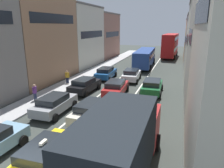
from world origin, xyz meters
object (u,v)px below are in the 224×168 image
object	(u,v)px
wagon_left_lane_second	(55,104)
coupe_centre_lane_fourth	(131,75)
bus_far_queue_secondary	(170,45)
pedestrian_near_kerb	(67,76)
bus_mid_queue_primary	(145,57)
pedestrian_mid_sidewalk	(35,92)
hatchback_centre_lane_third	(116,87)
sedan_left_lane_third	(85,85)
taxi_centre_lane_front	(47,156)
sedan_centre_lane_second	(92,111)
wagon_right_lane_far	(152,86)
sedan_left_lane_fourth	(106,73)
sedan_right_lane_behind_truck	(140,108)
removalist_box_truck	(122,142)

from	to	relation	value
wagon_left_lane_second	coupe_centre_lane_fourth	distance (m)	12.47
bus_far_queue_secondary	pedestrian_near_kerb	distance (m)	28.47
bus_mid_queue_primary	pedestrian_mid_sidewalk	distance (m)	21.05
hatchback_centre_lane_third	bus_far_queue_secondary	bearing A→B (deg)	-10.45
hatchback_centre_lane_third	coupe_centre_lane_fourth	xyz separation A→B (m)	(0.20, 6.11, 0.00)
sedan_left_lane_third	bus_mid_queue_primary	bearing A→B (deg)	-9.06
wagon_left_lane_second	sedan_left_lane_third	bearing A→B (deg)	0.77
taxi_centre_lane_front	sedan_centre_lane_second	size ratio (longest dim) A/B	0.99
coupe_centre_lane_fourth	wagon_right_lane_far	bearing A→B (deg)	-147.78
sedan_left_lane_fourth	taxi_centre_lane_front	bearing A→B (deg)	-170.59
coupe_centre_lane_fourth	sedan_right_lane_behind_truck	xyz separation A→B (m)	(3.15, -10.70, 0.00)
wagon_right_lane_far	bus_mid_queue_primary	world-z (taller)	bus_mid_queue_primary
sedan_left_lane_fourth	bus_mid_queue_primary	world-z (taller)	bus_mid_queue_primary
taxi_centre_lane_front	sedan_right_lane_behind_truck	world-z (taller)	taxi_centre_lane_front
taxi_centre_lane_front	hatchback_centre_lane_third	xyz separation A→B (m)	(-0.25, 11.95, -0.00)
hatchback_centre_lane_third	sedan_right_lane_behind_truck	distance (m)	5.68
sedan_centre_lane_second	coupe_centre_lane_fourth	distance (m)	12.33
removalist_box_truck	sedan_right_lane_behind_truck	size ratio (longest dim) A/B	1.76
sedan_centre_lane_second	coupe_centre_lane_fourth	bearing A→B (deg)	2.39
bus_far_queue_secondary	pedestrian_mid_sidewalk	xyz separation A→B (m)	(-10.11, -32.69, -1.88)
hatchback_centre_lane_third	wagon_right_lane_far	size ratio (longest dim) A/B	1.01
wagon_left_lane_second	bus_mid_queue_primary	xyz separation A→B (m)	(3.51, 21.66, 0.96)
taxi_centre_lane_front	sedan_left_lane_fourth	world-z (taller)	taxi_centre_lane_front
wagon_left_lane_second	pedestrian_near_kerb	size ratio (longest dim) A/B	2.59
hatchback_centre_lane_third	sedan_left_lane_fourth	size ratio (longest dim) A/B	1.01
hatchback_centre_lane_third	bus_far_queue_secondary	size ratio (longest dim) A/B	0.41
removalist_box_truck	sedan_centre_lane_second	xyz separation A→B (m)	(-3.74, 5.35, -1.18)
coupe_centre_lane_fourth	wagon_right_lane_far	size ratio (longest dim) A/B	1.01
bus_far_queue_secondary	pedestrian_near_kerb	world-z (taller)	bus_far_queue_secondary
taxi_centre_lane_front	wagon_left_lane_second	distance (m)	7.04
sedan_left_lane_fourth	bus_mid_queue_primary	distance (m)	10.40
wagon_left_lane_second	pedestrian_mid_sidewalk	xyz separation A→B (m)	(-3.20, 1.72, 0.15)
taxi_centre_lane_front	wagon_right_lane_far	size ratio (longest dim) A/B	1.00
wagon_left_lane_second	sedan_left_lane_third	distance (m)	5.73
coupe_centre_lane_fourth	bus_mid_queue_primary	xyz separation A→B (m)	(0.03, 9.69, 0.96)
wagon_left_lane_second	sedan_right_lane_behind_truck	size ratio (longest dim) A/B	0.98
sedan_left_lane_third	bus_far_queue_secondary	xyz separation A→B (m)	(6.99, 28.68, 2.03)
hatchback_centre_lane_third	taxi_centre_lane_front	bearing A→B (deg)	177.97
coupe_centre_lane_fourth	pedestrian_mid_sidewalk	distance (m)	12.24
taxi_centre_lane_front	coupe_centre_lane_fourth	world-z (taller)	taxi_centre_lane_front
hatchback_centre_lane_third	wagon_right_lane_far	bearing A→B (deg)	-68.34
removalist_box_truck	wagon_right_lane_far	world-z (taller)	removalist_box_truck
sedan_left_lane_fourth	wagon_left_lane_second	bearing A→B (deg)	178.22
removalist_box_truck	pedestrian_near_kerb	world-z (taller)	removalist_box_truck
bus_mid_queue_primary	sedan_left_lane_fourth	bearing A→B (deg)	158.08
removalist_box_truck	sedan_centre_lane_second	bearing A→B (deg)	35.49
sedan_right_lane_behind_truck	pedestrian_mid_sidewalk	size ratio (longest dim) A/B	2.64
bus_far_queue_secondary	removalist_box_truck	bearing A→B (deg)	-176.86
wagon_right_lane_far	bus_far_queue_secondary	xyz separation A→B (m)	(0.21, 26.97, 2.03)
wagon_left_lane_second	hatchback_centre_lane_third	distance (m)	6.71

